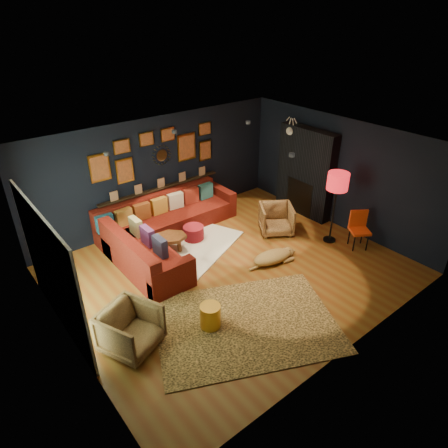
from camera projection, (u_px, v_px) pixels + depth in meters
floor at (232, 271)px, 8.15m from camera, size 6.50×6.50×0.00m
room_walls at (233, 200)px, 7.38m from camera, size 6.50×6.50×6.50m
sectional at (160, 232)px, 8.89m from camera, size 3.41×2.69×0.86m
ledge at (161, 188)px, 9.53m from camera, size 3.20×0.12×0.04m
gallery_wall at (157, 152)px, 9.12m from camera, size 3.15×0.04×1.02m
sunburst_mirror at (162, 155)px, 9.23m from camera, size 0.47×0.16×0.47m
fireplace at (305, 175)px, 9.95m from camera, size 0.31×1.60×2.20m
deer_head at (295, 130)px, 9.82m from camera, size 0.50×0.28×0.45m
sliding_door at (52, 271)px, 6.27m from camera, size 0.06×2.80×2.20m
ceiling_spots at (206, 139)px, 7.45m from camera, size 3.30×2.50×0.06m
shag_rug at (190, 246)px, 8.94m from camera, size 2.67×2.36×0.03m
leopard_rug at (246, 323)px, 6.80m from camera, size 3.64×3.22×0.02m
coffee_table at (170, 239)px, 8.61m from camera, size 0.91×0.82×0.37m
pouf at (194, 233)px, 9.13m from camera, size 0.47×0.47×0.31m
armchair_left at (130, 328)px, 6.15m from camera, size 1.03×1.00×0.82m
armchair_right at (276, 218)px, 9.34m from camera, size 0.99×0.98×0.76m
gold_stool at (210, 316)px, 6.65m from camera, size 0.35×0.35×0.44m
orange_chair at (359, 226)px, 8.76m from camera, size 0.55×0.55×0.85m
floor_lamp at (338, 184)px, 8.50m from camera, size 0.46×0.46×1.66m
dog at (272, 255)px, 8.28m from camera, size 1.30×0.81×0.38m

